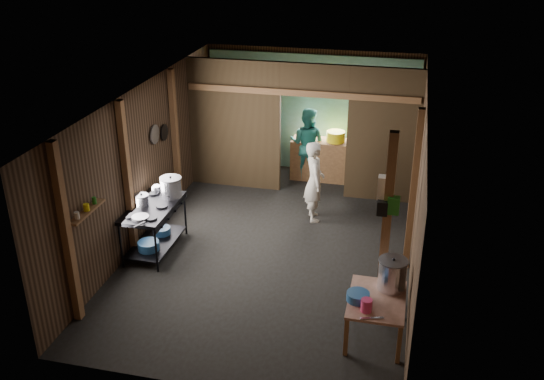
% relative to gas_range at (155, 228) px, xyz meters
% --- Properties ---
extents(floor, '(4.50, 7.00, 0.00)m').
position_rel_gas_range_xyz_m(floor, '(1.88, 0.63, -0.41)').
color(floor, black).
rests_on(floor, ground).
extents(ceiling, '(4.50, 7.00, 0.00)m').
position_rel_gas_range_xyz_m(ceiling, '(1.88, 0.63, 2.19)').
color(ceiling, black).
rests_on(ceiling, ground).
extents(wall_back, '(4.50, 0.00, 2.60)m').
position_rel_gas_range_xyz_m(wall_back, '(1.88, 4.13, 0.89)').
color(wall_back, '#4E3726').
rests_on(wall_back, ground).
extents(wall_front, '(4.50, 0.00, 2.60)m').
position_rel_gas_range_xyz_m(wall_front, '(1.88, -2.87, 0.89)').
color(wall_front, '#4E3726').
rests_on(wall_front, ground).
extents(wall_left, '(0.00, 7.00, 2.60)m').
position_rel_gas_range_xyz_m(wall_left, '(-0.37, 0.63, 0.89)').
color(wall_left, '#4E3726').
rests_on(wall_left, ground).
extents(wall_right, '(0.00, 7.00, 2.60)m').
position_rel_gas_range_xyz_m(wall_right, '(4.13, 0.63, 0.89)').
color(wall_right, '#4E3726').
rests_on(wall_right, ground).
extents(partition_left, '(1.85, 0.10, 2.60)m').
position_rel_gas_range_xyz_m(partition_left, '(0.55, 2.83, 0.89)').
color(partition_left, '#42331F').
rests_on(partition_left, floor).
extents(partition_right, '(1.35, 0.10, 2.60)m').
position_rel_gas_range_xyz_m(partition_right, '(3.46, 2.83, 0.89)').
color(partition_right, '#42331F').
rests_on(partition_right, floor).
extents(partition_header, '(1.30, 0.10, 0.60)m').
position_rel_gas_range_xyz_m(partition_header, '(2.13, 2.83, 1.89)').
color(partition_header, '#42331F').
rests_on(partition_header, wall_back).
extents(turquoise_panel, '(4.40, 0.06, 2.50)m').
position_rel_gas_range_xyz_m(turquoise_panel, '(1.88, 4.07, 0.84)').
color(turquoise_panel, '#7DC8CA').
rests_on(turquoise_panel, wall_back).
extents(back_counter, '(1.20, 0.50, 0.85)m').
position_rel_gas_range_xyz_m(back_counter, '(2.18, 3.58, 0.02)').
color(back_counter, olive).
rests_on(back_counter, floor).
extents(wall_clock, '(0.20, 0.03, 0.20)m').
position_rel_gas_range_xyz_m(wall_clock, '(2.13, 4.03, 1.49)').
color(wall_clock, beige).
rests_on(wall_clock, wall_back).
extents(post_left_a, '(0.10, 0.12, 2.60)m').
position_rel_gas_range_xyz_m(post_left_a, '(-0.30, -1.97, 0.89)').
color(post_left_a, olive).
rests_on(post_left_a, floor).
extents(post_left_b, '(0.10, 0.12, 2.60)m').
position_rel_gas_range_xyz_m(post_left_b, '(-0.30, -0.17, 0.89)').
color(post_left_b, olive).
rests_on(post_left_b, floor).
extents(post_left_c, '(0.10, 0.12, 2.60)m').
position_rel_gas_range_xyz_m(post_left_c, '(-0.30, 1.83, 0.89)').
color(post_left_c, olive).
rests_on(post_left_c, floor).
extents(post_right, '(0.10, 0.12, 2.60)m').
position_rel_gas_range_xyz_m(post_right, '(4.06, 0.43, 0.89)').
color(post_right, olive).
rests_on(post_right, floor).
extents(post_free, '(0.12, 0.12, 2.60)m').
position_rel_gas_range_xyz_m(post_free, '(3.73, -0.67, 0.89)').
color(post_free, olive).
rests_on(post_free, floor).
extents(cross_beam, '(4.40, 0.12, 0.12)m').
position_rel_gas_range_xyz_m(cross_beam, '(1.88, 2.78, 1.64)').
color(cross_beam, olive).
rests_on(cross_beam, wall_left).
extents(pan_lid_big, '(0.03, 0.34, 0.34)m').
position_rel_gas_range_xyz_m(pan_lid_big, '(-0.33, 1.03, 1.24)').
color(pan_lid_big, slate).
rests_on(pan_lid_big, wall_left).
extents(pan_lid_small, '(0.03, 0.30, 0.30)m').
position_rel_gas_range_xyz_m(pan_lid_small, '(-0.33, 1.43, 1.14)').
color(pan_lid_small, black).
rests_on(pan_lid_small, wall_left).
extents(wall_shelf, '(0.14, 0.80, 0.03)m').
position_rel_gas_range_xyz_m(wall_shelf, '(-0.27, -1.47, 0.99)').
color(wall_shelf, olive).
rests_on(wall_shelf, wall_left).
extents(jar_white, '(0.07, 0.07, 0.10)m').
position_rel_gas_range_xyz_m(jar_white, '(-0.27, -1.72, 1.06)').
color(jar_white, beige).
rests_on(jar_white, wall_shelf).
extents(jar_yellow, '(0.08, 0.08, 0.10)m').
position_rel_gas_range_xyz_m(jar_yellow, '(-0.27, -1.47, 1.06)').
color(jar_yellow, yellow).
rests_on(jar_yellow, wall_shelf).
extents(jar_green, '(0.06, 0.06, 0.10)m').
position_rel_gas_range_xyz_m(jar_green, '(-0.27, -1.25, 1.06)').
color(jar_green, '#21751F').
rests_on(jar_green, wall_shelf).
extents(bag_white, '(0.22, 0.15, 0.32)m').
position_rel_gas_range_xyz_m(bag_white, '(3.68, -0.59, 1.37)').
color(bag_white, beige).
rests_on(bag_white, post_free).
extents(bag_green, '(0.16, 0.12, 0.24)m').
position_rel_gas_range_xyz_m(bag_green, '(3.80, -0.73, 1.19)').
color(bag_green, '#21751F').
rests_on(bag_green, post_free).
extents(bag_black, '(0.14, 0.10, 0.20)m').
position_rel_gas_range_xyz_m(bag_black, '(3.66, -0.75, 1.14)').
color(bag_black, black).
rests_on(bag_black, post_free).
extents(gas_range, '(0.71, 1.37, 0.81)m').
position_rel_gas_range_xyz_m(gas_range, '(0.00, 0.00, 0.00)').
color(gas_range, black).
rests_on(gas_range, floor).
extents(prep_table, '(0.73, 1.00, 0.59)m').
position_rel_gas_range_xyz_m(prep_table, '(3.71, -1.44, -0.11)').
color(prep_table, tan).
rests_on(prep_table, floor).
extents(stove_pot_large, '(0.38, 0.38, 0.36)m').
position_rel_gas_range_xyz_m(stove_pot_large, '(0.17, 0.40, 0.57)').
color(stove_pot_large, silver).
rests_on(stove_pot_large, gas_range).
extents(stove_pot_med, '(0.29, 0.29, 0.21)m').
position_rel_gas_range_xyz_m(stove_pot_med, '(-0.17, -0.02, 0.49)').
color(stove_pot_med, silver).
rests_on(stove_pot_med, gas_range).
extents(stove_saucepan, '(0.18, 0.18, 0.10)m').
position_rel_gas_range_xyz_m(stove_saucepan, '(-0.17, 0.54, 0.45)').
color(stove_saucepan, silver).
rests_on(stove_saucepan, gas_range).
extents(frying_pan, '(0.43, 0.55, 0.06)m').
position_rel_gas_range_xyz_m(frying_pan, '(0.00, -0.46, 0.43)').
color(frying_pan, slate).
rests_on(frying_pan, gas_range).
extents(blue_tub_front, '(0.35, 0.35, 0.14)m').
position_rel_gas_range_xyz_m(blue_tub_front, '(0.00, -0.28, -0.18)').
color(blue_tub_front, '#275894').
rests_on(blue_tub_front, gas_range).
extents(blue_tub_back, '(0.30, 0.30, 0.12)m').
position_rel_gas_range_xyz_m(blue_tub_back, '(0.00, 0.27, -0.19)').
color(blue_tub_back, '#275894').
rests_on(blue_tub_back, gas_range).
extents(stock_pot, '(0.50, 0.50, 0.45)m').
position_rel_gas_range_xyz_m(stock_pot, '(3.87, -1.16, 0.39)').
color(stock_pot, silver).
rests_on(stock_pot, prep_table).
extents(wash_basin, '(0.38, 0.38, 0.11)m').
position_rel_gas_range_xyz_m(wash_basin, '(3.47, -1.53, 0.24)').
color(wash_basin, '#275894').
rests_on(wash_basin, prep_table).
extents(pink_bucket, '(0.18, 0.18, 0.17)m').
position_rel_gas_range_xyz_m(pink_bucket, '(3.60, -1.74, 0.27)').
color(pink_bucket, '#DF3770').
rests_on(pink_bucket, prep_table).
extents(knife, '(0.30, 0.12, 0.01)m').
position_rel_gas_range_xyz_m(knife, '(3.68, -1.88, 0.19)').
color(knife, silver).
rests_on(knife, prep_table).
extents(yellow_tub, '(0.38, 0.38, 0.21)m').
position_rel_gas_range_xyz_m(yellow_tub, '(2.48, 3.58, 0.55)').
color(yellow_tub, yellow).
rests_on(yellow_tub, back_counter).
extents(red_cup, '(0.12, 0.12, 0.14)m').
position_rel_gas_range_xyz_m(red_cup, '(1.83, 3.58, 0.52)').
color(red_cup, '#B90232').
rests_on(red_cup, back_counter).
extents(cook, '(0.51, 0.63, 1.49)m').
position_rel_gas_range_xyz_m(cook, '(2.36, 1.71, 0.34)').
color(cook, silver).
rests_on(cook, floor).
extents(worker_back, '(0.83, 0.69, 1.54)m').
position_rel_gas_range_xyz_m(worker_back, '(1.90, 3.50, 0.37)').
color(worker_back, teal).
rests_on(worker_back, floor).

